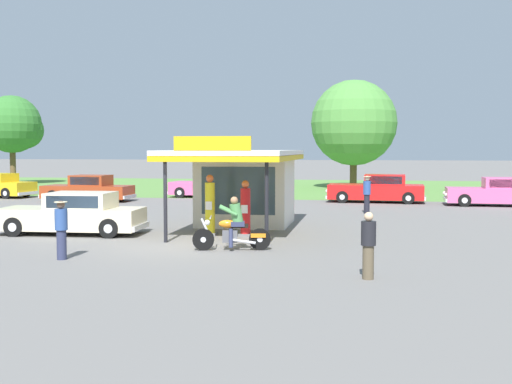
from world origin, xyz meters
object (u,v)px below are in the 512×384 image
bystander_strolling_foreground (61,228)px  bystander_admiring_sedan (368,244)px  parked_car_back_row_left (501,193)px  bystander_standing_back_lot (367,193)px  parked_car_back_row_centre (88,189)px  parked_car_back_row_far_right (377,190)px  featured_classic_sedan (73,215)px  parked_car_back_row_centre_left (211,186)px  motorcycle_with_rider (233,228)px  gas_pump_nearside (210,208)px  gas_pump_offside (245,211)px

bystander_strolling_foreground → bystander_admiring_sedan: bearing=-8.4°
parked_car_back_row_left → bystander_standing_back_lot: bystander_standing_back_lot is taller
parked_car_back_row_centre → parked_car_back_row_far_right: (16.20, 1.99, 0.04)m
featured_classic_sedan → parked_car_back_row_far_right: 18.56m
parked_car_back_row_centre_left → bystander_strolling_foreground: 21.93m
parked_car_back_row_centre → motorcycle_with_rider: bearing=-53.2°
bystander_admiring_sedan → parked_car_back_row_left: bearing=71.0°
motorcycle_with_rider → bystander_standing_back_lot: bystander_standing_back_lot is taller
parked_car_back_row_left → parked_car_back_row_far_right: bearing=169.3°
bystander_admiring_sedan → parked_car_back_row_centre_left: bearing=112.2°
motorcycle_with_rider → parked_car_back_row_centre_left: motorcycle_with_rider is taller
motorcycle_with_rider → parked_car_back_row_centre_left: size_ratio=0.45×
motorcycle_with_rider → featured_classic_sedan: bearing=158.1°
parked_car_back_row_left → parked_car_back_row_far_right: parked_car_back_row_far_right is taller
parked_car_back_row_left → bystander_admiring_sedan: bearing=-109.0°
gas_pump_nearside → bystander_standing_back_lot: size_ratio=1.20×
bystander_standing_back_lot → bystander_strolling_foreground: bearing=-120.7°
featured_classic_sedan → parked_car_back_row_centre_left: bearing=87.7°
parked_car_back_row_centre → parked_car_back_row_left: size_ratio=0.94×
gas_pump_nearside → parked_car_back_row_far_right: gas_pump_nearside is taller
parked_car_back_row_centre_left → bystander_admiring_sedan: (9.44, -23.08, 0.11)m
parked_car_back_row_far_right → parked_car_back_row_centre_left: bearing=169.2°
gas_pump_offside → parked_car_back_row_left: gas_pump_offside is taller
bystander_admiring_sedan → bystander_standing_back_lot: bearing=90.0°
gas_pump_offside → featured_classic_sedan: gas_pump_offside is taller
parked_car_back_row_centre → bystander_standing_back_lot: bystander_standing_back_lot is taller
parked_car_back_row_centre → bystander_admiring_sedan: bearing=-50.8°
featured_classic_sedan → parked_car_back_row_centre_left: 17.09m
gas_pump_offside → bystander_standing_back_lot: bearing=64.1°
motorcycle_with_rider → bystander_strolling_foreground: (-4.22, -2.31, 0.19)m
gas_pump_nearside → bystander_standing_back_lot: bearing=57.7°
parked_car_back_row_far_right → bystander_admiring_sedan: size_ratio=3.55×
featured_classic_sedan → bystander_admiring_sedan: size_ratio=3.38×
gas_pump_nearside → bystander_standing_back_lot: (5.32, 8.40, -0.02)m
parked_car_back_row_centre → parked_car_back_row_left: 22.51m
motorcycle_with_rider → gas_pump_nearside: bearing=115.8°
parked_car_back_row_far_right → bystander_strolling_foreground: bearing=-113.5°
parked_car_back_row_left → bystander_admiring_sedan: 21.13m
parked_car_back_row_left → gas_pump_offside: bearing=-129.0°
parked_car_back_row_centre → parked_car_back_row_centre_left: size_ratio=1.04×
parked_car_back_row_centre_left → bystander_standing_back_lot: bystander_standing_back_lot is taller
parked_car_back_row_centre → bystander_admiring_sedan: (15.63, -19.18, 0.13)m
parked_car_back_row_left → bystander_admiring_sedan: (-6.87, -19.98, 0.12)m
parked_car_back_row_left → parked_car_back_row_centre_left: bearing=169.2°
parked_car_back_row_centre → bystander_strolling_foreground: bystander_strolling_foreground is taller
parked_car_back_row_centre_left → parked_car_back_row_far_right: size_ratio=0.92×
featured_classic_sedan → parked_car_back_row_centre_left: (0.68, 17.08, 0.02)m
bystander_standing_back_lot → parked_car_back_row_left: bearing=36.7°
parked_car_back_row_far_right → gas_pump_nearside: bearing=-111.9°
motorcycle_with_rider → bystander_admiring_sedan: bearing=-42.0°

